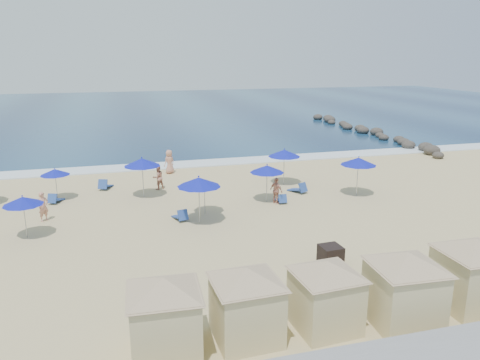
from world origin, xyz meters
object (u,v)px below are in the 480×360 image
object	(u,v)px
trash_bin	(331,256)
cabana_3	(405,279)
umbrella_1	(23,201)
rock_jetty	(368,131)
cabana_0	(164,306)
beachgoer_2	(276,191)
umbrella_8	(267,169)
umbrella_9	(359,161)
umbrella_6	(204,184)
umbrella_3	(55,172)
beachgoer_3	(169,162)
umbrella_7	(284,153)
cabana_2	(326,286)
cabana_4	(473,264)
umbrella_5	(199,182)
beachgoer_1	(158,177)
cabana_1	(246,294)
umbrella_4	(142,162)
beachgoer_0	(43,207)

from	to	relation	value
trash_bin	cabana_3	distance (m)	4.95
umbrella_1	rock_jetty	bearing A→B (deg)	35.23
cabana_0	beachgoer_2	distance (m)	15.51
umbrella_8	umbrella_9	xyz separation A→B (m)	(6.05, -0.32, 0.17)
trash_bin	cabana_3	size ratio (longest dim) A/B	0.19
rock_jetty	umbrella_6	size ratio (longest dim) A/B	13.02
cabana_0	umbrella_3	distance (m)	18.18
beachgoer_3	umbrella_8	bearing A→B (deg)	87.41
umbrella_7	beachgoer_3	world-z (taller)	umbrella_7
cabana_2	umbrella_7	distance (m)	17.87
cabana_3	umbrella_3	bearing A→B (deg)	125.01
cabana_0	umbrella_7	distance (m)	19.96
umbrella_6	umbrella_7	size ratio (longest dim) A/B	0.80
cabana_3	umbrella_3	size ratio (longest dim) A/B	2.24
cabana_4	beachgoer_3	bearing A→B (deg)	109.50
umbrella_5	umbrella_7	world-z (taller)	umbrella_5
cabana_2	beachgoer_1	size ratio (longest dim) A/B	2.60
umbrella_1	umbrella_5	size ratio (longest dim) A/B	0.83
beachgoer_2	cabana_1	bearing A→B (deg)	129.09
trash_bin	umbrella_8	xyz separation A→B (m)	(0.25, 9.37, 1.63)
cabana_3	umbrella_1	size ratio (longest dim) A/B	2.08
cabana_0	beachgoer_3	size ratio (longest dim) A/B	2.43
beachgoer_3	cabana_0	bearing A→B (deg)	50.42
cabana_3	cabana_4	world-z (taller)	cabana_4
umbrella_5	cabana_1	bearing A→B (deg)	-92.87
umbrella_3	umbrella_5	bearing A→B (deg)	-39.96
umbrella_3	umbrella_8	distance (m)	13.19
umbrella_5	cabana_2	bearing A→B (deg)	-78.95
cabana_4	umbrella_7	bearing A→B (deg)	92.09
cabana_4	beachgoer_1	size ratio (longest dim) A/B	2.82
beachgoer_1	beachgoer_3	bearing A→B (deg)	-130.47
trash_bin	cabana_2	bearing A→B (deg)	-121.42
umbrella_6	beachgoer_1	size ratio (longest dim) A/B	1.25
cabana_3	cabana_4	xyz separation A→B (m)	(3.00, 0.34, 0.01)
rock_jetty	umbrella_7	distance (m)	23.97
cabana_1	umbrella_8	distance (m)	14.57
rock_jetty	trash_bin	size ratio (longest dim) A/B	29.96
rock_jetty	umbrella_6	bearing A→B (deg)	-136.74
cabana_0	cabana_4	bearing A→B (deg)	-0.91
cabana_3	cabana_0	bearing A→B (deg)	176.26
umbrella_4	beachgoer_0	size ratio (longest dim) A/B	1.58
beachgoer_3	umbrella_5	bearing A→B (deg)	58.83
umbrella_7	cabana_4	bearing A→B (deg)	-87.91
umbrella_4	umbrella_9	world-z (taller)	umbrella_4
cabana_4	beachgoer_1	world-z (taller)	cabana_4
rock_jetty	beachgoer_3	xyz separation A→B (m)	(-23.99, -11.90, 0.55)
trash_bin	rock_jetty	bearing A→B (deg)	54.20
cabana_2	beachgoer_1	distance (m)	18.62
umbrella_4	umbrella_8	distance (m)	7.91
trash_bin	umbrella_6	xyz separation A→B (m)	(-3.92, 8.09, 1.33)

